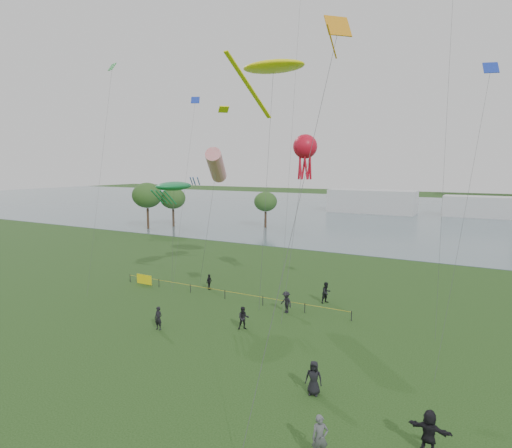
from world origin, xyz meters
The scene contains 20 objects.
ground_plane centered at (0.00, 0.00, 0.00)m, with size 400.00×400.00×0.00m, color #183511.
lake centered at (0.00, 100.00, 0.02)m, with size 400.00×120.00×0.08m, color slate.
pavilion_left centered at (-12.00, 95.00, 3.00)m, with size 22.00×8.00×6.00m, color silver.
pavilion_right centered at (14.00, 98.00, 2.50)m, with size 18.00×7.00×5.00m, color silver.
trees centered at (-38.15, 49.30, 6.01)m, with size 24.70×17.61×9.03m.
fence centered at (-12.04, 14.75, 0.55)m, with size 24.07×0.07×1.05m.
kite_flyer centered at (9.55, -1.79, 0.98)m, with size 0.71×0.47×1.95m, color #505457.
spectator_a centered at (-0.61, 9.13, 0.88)m, with size 0.85×0.66×1.75m, color black.
spectator_b centered at (0.68, 14.05, 0.92)m, with size 1.19×0.69×1.85m, color black.
spectator_c centered at (-8.96, 16.56, 0.78)m, with size 0.91×0.38×1.55m, color black.
spectator_d centered at (7.44, 2.95, 0.94)m, with size 0.92×0.60×1.87m, color black.
spectator_e centered at (13.52, 0.84, 0.98)m, with size 1.81×0.58×1.95m, color black.
spectator_f centered at (-6.20, 5.97, 0.89)m, with size 0.65×0.43×1.78m, color black.
spectator_g centered at (2.76, 18.16, 0.96)m, with size 0.93×0.73×1.92m, color black.
kite_stingray centered at (-2.11, 16.92, 20.78)m, with size 5.73×10.27×21.28m.
kite_windsock centered at (-9.76, 19.24, 12.32)m, with size 4.15×4.94×14.15m.
kite_creature centered at (-12.68, 15.96, 10.25)m, with size 2.55×4.79×10.73m.
kite_octopus centered at (0.55, 18.01, 13.90)m, with size 2.14×7.50×15.06m.
kite_delta centered at (7.58, 4.39, 18.33)m, with size 1.51×9.71×20.11m.
small_kites centered at (-1.57, 18.06, 23.91)m, with size 34.98×9.73×13.63m.
Camera 1 is at (15.16, -17.60, 12.31)m, focal length 30.00 mm.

